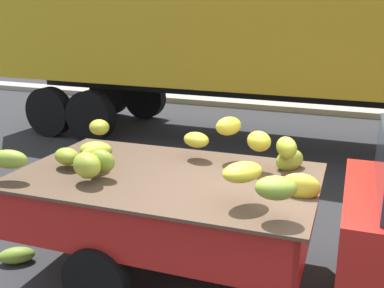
{
  "coord_description": "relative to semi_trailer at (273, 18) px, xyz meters",
  "views": [
    {
      "loc": [
        0.48,
        -3.75,
        2.62
      ],
      "look_at": [
        -1.35,
        0.69,
        1.24
      ],
      "focal_mm": 42.46,
      "sensor_mm": 36.0,
      "label": 1
    }
  ],
  "objects": [
    {
      "name": "curb_strip",
      "position": [
        1.54,
        3.67,
        -2.46
      ],
      "size": [
        80.0,
        0.8,
        0.16
      ],
      "primitive_type": "cube",
      "color": "gray",
      "rests_on": "ground"
    },
    {
      "name": "semi_trailer",
      "position": [
        0.0,
        0.0,
        0.0
      ],
      "size": [
        12.01,
        2.71,
        3.95
      ],
      "rotation": [
        0.0,
        0.0,
        -0.0
      ],
      "color": "gold",
      "rests_on": "ground"
    },
    {
      "name": "fallen_banana_bunch_near_tailgate",
      "position": [
        -1.43,
        -5.69,
        -2.45
      ],
      "size": [
        0.44,
        0.4,
        0.17
      ],
      "primitive_type": "ellipsoid",
      "rotation": [
        0.0,
        0.0,
        3.75
      ],
      "color": "olive",
      "rests_on": "ground"
    }
  ]
}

